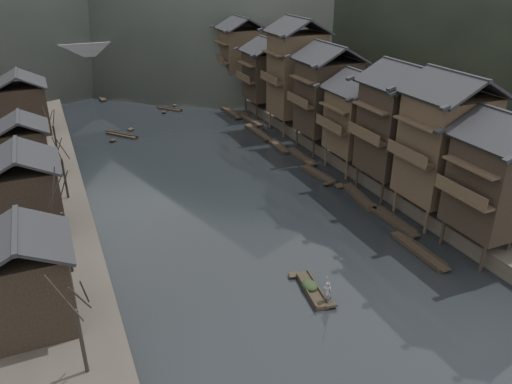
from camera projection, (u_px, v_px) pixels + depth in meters
water at (277, 247)px, 45.97m from camera, size 300.00×300.00×0.00m
right_bank at (356, 97)px, 91.30m from camera, size 40.00×200.00×1.80m
stilt_houses at (334, 87)px, 64.50m from camera, size 9.00×67.60×16.80m
left_houses at (22, 150)px, 52.95m from camera, size 8.10×53.20×8.73m
bare_trees at (66, 189)px, 42.37m from camera, size 3.85×43.20×7.70m
moored_sampans at (270, 137)px, 73.35m from camera, size 3.09×72.89×0.47m
midriver_boats at (128, 103)px, 90.08m from camera, size 14.17×37.88×0.45m
stone_bridge at (129, 58)px, 103.60m from camera, size 40.00×6.00×9.00m
hero_sampan at (311, 289)px, 39.71m from camera, size 1.83×5.40×0.44m
cargo_heap at (310, 282)px, 39.65m from camera, size 1.17×1.54×0.70m
boatman at (327, 290)px, 37.79m from camera, size 0.80×0.73×1.83m
bamboo_pole at (332, 257)px, 36.63m from camera, size 1.76×1.80×3.90m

